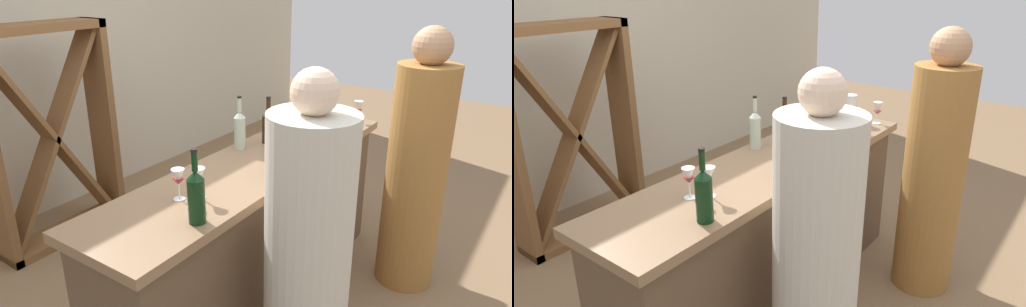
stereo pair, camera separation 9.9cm
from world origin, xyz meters
TOP-DOWN VIEW (x-y plane):
  - ground_plane at (0.00, 0.00)m, footprint 12.00×12.00m
  - back_wall at (0.00, 2.20)m, footprint 8.00×0.10m
  - bar_counter at (0.00, 0.00)m, footprint 2.28×0.56m
  - wine_rack at (-0.23, 1.65)m, footprint 0.97×0.28m
  - wine_bottle_leftmost_dark_green at (-0.71, -0.19)m, footprint 0.08×0.08m
  - wine_bottle_second_left_olive_green at (-0.09, -0.20)m, footprint 0.07×0.07m
  - wine_bottle_center_clear_pale at (0.12, 0.20)m, footprint 0.07×0.07m
  - wine_bottle_second_right_amber_brown at (0.31, 0.12)m, footprint 0.08×0.08m
  - wine_bottle_rightmost_amber_brown at (0.60, 0.02)m, footprint 0.07×0.07m
  - wine_glass_near_left at (1.04, -0.17)m, footprint 0.07×0.07m
  - wine_glass_near_center at (0.79, -0.12)m, footprint 0.08×0.08m
  - wine_glass_near_right at (-0.53, -0.04)m, footprint 0.06×0.06m
  - wine_glass_far_left at (-0.59, 0.03)m, footprint 0.06×0.06m
  - water_pitcher at (0.97, 0.01)m, footprint 0.09×0.09m
  - person_left_guest at (0.73, -0.70)m, footprint 0.39×0.39m
  - person_center_guest at (-0.39, -0.56)m, footprint 0.47×0.47m

SIDE VIEW (x-z plane):
  - ground_plane at x=0.00m, z-range 0.00..0.00m
  - bar_counter at x=0.00m, z-range 0.00..0.93m
  - person_center_guest at x=-0.39m, z-range -0.07..1.51m
  - person_left_guest at x=0.73m, z-range -0.06..1.60m
  - wine_rack at x=-0.23m, z-range 0.00..1.62m
  - water_pitcher at x=0.97m, z-range 0.92..1.12m
  - wine_glass_near_left at x=1.04m, z-range 0.95..1.11m
  - wine_glass_far_left at x=-0.59m, z-range 0.95..1.11m
  - wine_bottle_second_right_amber_brown at x=0.31m, z-range 0.89..1.19m
  - wine_glass_near_right at x=-0.53m, z-range 0.96..1.11m
  - wine_glass_near_center at x=0.79m, z-range 0.96..1.12m
  - wine_bottle_rightmost_amber_brown at x=0.60m, z-range 0.89..1.21m
  - wine_bottle_center_clear_pale at x=0.12m, z-range 0.89..1.21m
  - wine_bottle_second_left_olive_green at x=-0.09m, z-range 0.88..1.22m
  - wine_bottle_leftmost_dark_green at x=-0.71m, z-range 0.88..1.22m
  - back_wall at x=0.00m, z-range 0.00..2.80m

